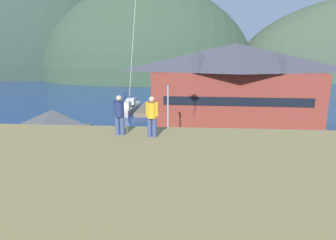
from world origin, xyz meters
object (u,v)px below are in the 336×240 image
Objects in this scene: parked_car_front_row_red at (3,148)px; parked_car_front_row_end at (139,153)px; wharf_dock at (148,109)px; person_kite_flyer at (119,113)px; moored_boat_wharfside at (132,106)px; parked_car_front_row_silver at (189,157)px; parked_car_back_row_left at (227,184)px; harbor_lodge at (234,84)px; moored_boat_outer_mooring at (169,106)px; parking_light_pole at (168,113)px; person_companion at (152,115)px; parked_car_mid_row_center at (262,158)px; parked_car_back_row_right at (323,178)px; storage_shed_near_lot at (54,138)px; storage_shed_waterside at (199,109)px; parked_car_mid_row_far at (96,180)px; moored_boat_inner_slip at (127,110)px.

parked_car_front_row_end is at bearing -2.29° from parked_car_front_row_red.
person_kite_flyer is at bearing -83.10° from wharf_dock.
moored_boat_wharfside is 1.48× the size of parked_car_front_row_silver.
parked_car_back_row_left and parked_car_front_row_silver have the same top height.
harbor_lodge is 2.96× the size of moored_boat_outer_mooring.
parked_car_front_row_end is at bearing 140.80° from parked_car_back_row_left.
wharf_dock is 22.74m from parking_light_pole.
parked_car_front_row_red is 22.99m from person_companion.
harbor_lodge reaches higher than parked_car_front_row_red.
parked_car_mid_row_center is at bearing -58.23° from moored_boat_wharfside.
moored_boat_outer_mooring is 42.42m from person_companion.
parked_car_back_row_left is 9.62m from parked_car_front_row_end.
parked_car_back_row_left is at bearing -72.03° from wharf_dock.
moored_boat_outer_mooring reaches higher than parked_car_front_row_silver.
moored_boat_outer_mooring is 1.82× the size of parked_car_back_row_right.
storage_shed_near_lot is 1.37× the size of parked_car_front_row_red.
harbor_lodge is 5.37× the size of parked_car_front_row_end.
storage_shed_waterside reaches higher than moored_boat_wharfside.
parked_car_mid_row_far is (-12.62, -21.70, -5.06)m from harbor_lodge.
storage_shed_waterside is 23.71m from parked_car_back_row_left.
parked_car_mid_row_center is at bearing -73.84° from storage_shed_waterside.
wharf_dock is at bearing 119.93° from parked_car_back_row_right.
wharf_dock is at bearing 107.97° from parked_car_back_row_left.
parked_car_front_row_silver is at bearing 4.14° from storage_shed_near_lot.
harbor_lodge is 13.46× the size of person_companion.
moored_boat_wharfside is 1.47× the size of parked_car_front_row_end.
person_companion is at bearing -81.11° from wharf_dock.
moored_boat_wharfside reaches higher than parked_car_back_row_left.
wharf_dock is 40.80m from person_kite_flyer.
storage_shed_waterside is at bearing 156.53° from harbor_lodge.
moored_boat_wharfside is 0.93× the size of moored_boat_inner_slip.
parked_car_front_row_red is (-7.15, -23.37, 0.34)m from moored_boat_inner_slip.
parked_car_front_row_silver is (7.76, -26.90, 0.71)m from wharf_dock.
storage_shed_near_lot is 1.36× the size of parked_car_front_row_silver.
parked_car_back_row_right is at bearing -53.25° from moored_boat_inner_slip.
moored_boat_wharfside is (-12.33, 10.33, -1.51)m from storage_shed_waterside.
moored_boat_outer_mooring is at bearing 25.33° from wharf_dock.
person_companion is at bearing -76.87° from parked_car_front_row_end.
storage_shed_waterside is at bearing 71.47° from parked_car_mid_row_far.
parked_car_back_row_right is 16.81m from parked_car_mid_row_far.
parked_car_front_row_end is at bearing -124.27° from harbor_lodge.
storage_shed_waterside reaches higher than parked_car_back_row_left.
parking_light_pole reaches higher than parked_car_front_row_end.
storage_shed_waterside is 0.46× the size of wharf_dock.
parked_car_front_row_red is at bearing -104.82° from moored_boat_wharfside.
parking_light_pole is (2.34, 4.60, 2.98)m from parked_car_front_row_end.
parked_car_mid_row_center is (17.64, -24.38, 0.34)m from moored_boat_inner_slip.
moored_boat_outer_mooring reaches higher than parked_car_back_row_right.
person_kite_flyer is (8.17, -41.38, 6.78)m from moored_boat_wharfside.
parked_car_back_row_right is at bearing -68.28° from storage_shed_waterside.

